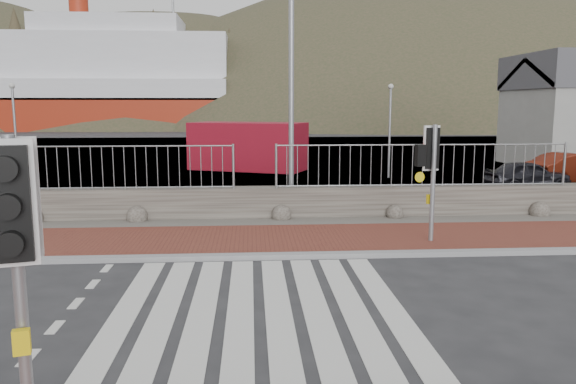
{
  "coord_description": "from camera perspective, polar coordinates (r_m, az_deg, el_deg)",
  "views": [
    {
      "loc": [
        -0.11,
        -8.52,
        3.24
      ],
      "look_at": [
        0.66,
        3.0,
        1.43
      ],
      "focal_mm": 35.0,
      "sensor_mm": 36.0,
      "label": 1
    }
  ],
  "objects": [
    {
      "name": "ground",
      "position": [
        9.12,
        -2.93,
        -11.91
      ],
      "size": [
        220.0,
        220.0,
        0.0
      ],
      "primitive_type": "plane",
      "color": "#28282B",
      "rests_on": "ground"
    },
    {
      "name": "sidewalk_far",
      "position": [
        13.41,
        -3.24,
        -4.91
      ],
      "size": [
        40.0,
        3.0,
        0.08
      ],
      "primitive_type": "cube",
      "color": "brown",
      "rests_on": "ground"
    },
    {
      "name": "kerb_far",
      "position": [
        11.96,
        -3.17,
        -6.58
      ],
      "size": [
        40.0,
        0.25,
        0.12
      ],
      "primitive_type": "cube",
      "color": "gray",
      "rests_on": "ground"
    },
    {
      "name": "zebra_crossing",
      "position": [
        9.12,
        -2.93,
        -11.88
      ],
      "size": [
        4.62,
        5.6,
        0.01
      ],
      "color": "silver",
      "rests_on": "ground"
    },
    {
      "name": "gravel_strip",
      "position": [
        15.36,
        -3.32,
        -3.17
      ],
      "size": [
        40.0,
        1.5,
        0.06
      ],
      "primitive_type": "cube",
      "color": "#59544C",
      "rests_on": "ground"
    },
    {
      "name": "stone_wall",
      "position": [
        16.07,
        -3.36,
        -1.11
      ],
      "size": [
        40.0,
        0.6,
        0.9
      ],
      "primitive_type": "cube",
      "color": "#49423C",
      "rests_on": "ground"
    },
    {
      "name": "railing",
      "position": [
        15.74,
        -3.4,
        3.71
      ],
      "size": [
        18.07,
        0.07,
        1.22
      ],
      "color": "gray",
      "rests_on": "stone_wall"
    },
    {
      "name": "quay",
      "position": [
        36.57,
        -3.63,
        3.8
      ],
      "size": [
        120.0,
        40.0,
        0.5
      ],
      "primitive_type": "cube",
      "color": "#4C4C4F",
      "rests_on": "ground"
    },
    {
      "name": "water",
      "position": [
        71.5,
        -3.74,
        6.28
      ],
      "size": [
        220.0,
        50.0,
        0.05
      ],
      "primitive_type": "cube",
      "color": "#3F4C54",
      "rests_on": "ground"
    },
    {
      "name": "ferry",
      "position": [
        80.29,
        -21.94,
        9.78
      ],
      "size": [
        50.0,
        16.0,
        20.0
      ],
      "color": "maroon",
      "rests_on": "ground"
    },
    {
      "name": "hills_backdrop",
      "position": [
        100.18,
        0.25,
        -6.32
      ],
      "size": [
        254.0,
        90.0,
        100.0
      ],
      "color": "#303822",
      "rests_on": "ground"
    },
    {
      "name": "traffic_signal_near",
      "position": [
        5.59,
        -25.99,
        -3.29
      ],
      "size": [
        0.48,
        0.36,
        2.98
      ],
      "rotation": [
        0.0,
        0.0,
        0.26
      ],
      "color": "gray",
      "rests_on": "ground"
    },
    {
      "name": "traffic_signal_far",
      "position": [
        13.3,
        14.46,
        3.33
      ],
      "size": [
        0.68,
        0.33,
        2.78
      ],
      "rotation": [
        0.0,
        0.0,
        3.35
      ],
      "color": "gray",
      "rests_on": "ground"
    },
    {
      "name": "streetlight",
      "position": [
        16.76,
        0.89,
        15.3
      ],
      "size": [
        1.92,
        0.44,
        9.08
      ],
      "rotation": [
        0.0,
        0.0,
        -0.13
      ],
      "color": "gray",
      "rests_on": "ground"
    },
    {
      "name": "shipping_container",
      "position": [
        28.17,
        -4.09,
        4.67
      ],
      "size": [
        6.1,
        4.36,
        2.34
      ],
      "primitive_type": "cube",
      "rotation": [
        0.0,
        0.0,
        -0.4
      ],
      "color": "maroon",
      "rests_on": "ground"
    },
    {
      "name": "car_a",
      "position": [
        23.67,
        23.16,
        1.64
      ],
      "size": [
        3.28,
        1.52,
        1.09
      ],
      "primitive_type": "imported",
      "rotation": [
        0.0,
        0.0,
        1.65
      ],
      "color": "black",
      "rests_on": "ground"
    },
    {
      "name": "car_b",
      "position": [
        25.76,
        26.96,
        2.14
      ],
      "size": [
        4.11,
        2.27,
        1.28
      ],
      "primitive_type": "imported",
      "rotation": [
        0.0,
        0.0,
        1.82
      ],
      "color": "#57180C",
      "rests_on": "ground"
    }
  ]
}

